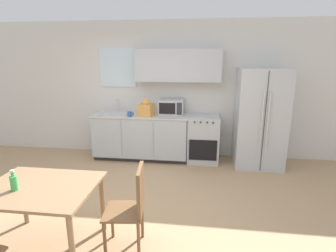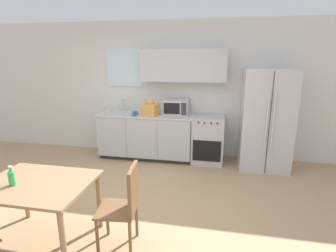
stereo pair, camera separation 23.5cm
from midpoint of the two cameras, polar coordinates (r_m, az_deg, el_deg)
name	(u,v)px [view 2 (the right image)]	position (r m, az deg, el deg)	size (l,w,h in m)	color
ground_plane	(130,210)	(3.72, -6.41, -17.83)	(12.00, 12.00, 0.00)	tan
wall_back	(166,87)	(5.37, 0.93, 8.59)	(12.00, 0.38, 2.70)	silver
kitchen_counter	(146,136)	(5.33, -3.51, -2.11)	(1.88, 0.66, 0.91)	#333333
oven_range	(208,139)	(5.18, 9.93, -2.86)	(0.60, 0.63, 0.90)	#B7BABC
refrigerator	(266,120)	(5.09, 21.74, 1.29)	(0.86, 0.80, 1.81)	silver
kitchen_sink	(121,112)	(5.37, -8.96, 3.00)	(0.56, 0.46, 0.26)	#B7BABC
microwave	(176,107)	(5.17, 3.10, 4.17)	(0.48, 0.38, 0.29)	#B7BABC
coffee_mug	(135,114)	(5.03, -5.93, 2.71)	(0.11, 0.08, 0.10)	#335999
grocery_bag_0	(151,108)	(5.04, -2.46, 3.87)	(0.32, 0.29, 0.34)	#DB994C
dining_table	(38,191)	(3.12, -24.54, -12.74)	(1.12, 0.87, 0.72)	#997551
dining_chair_side	(126,202)	(2.86, -6.78, -16.07)	(0.44, 0.44, 0.93)	brown
drink_bottle	(12,178)	(3.09, -29.00, -9.83)	(0.07, 0.07, 0.21)	#3FB259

